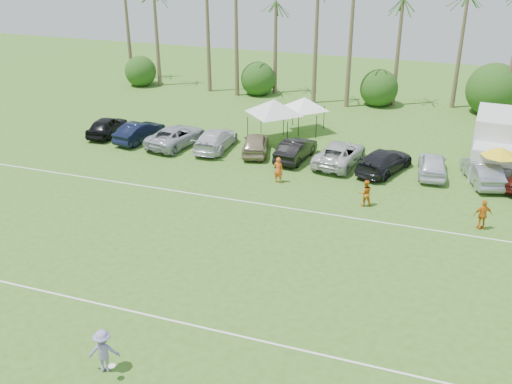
% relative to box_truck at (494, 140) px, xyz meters
% --- Properties ---
extents(ground, '(120.00, 120.00, 0.00)m').
position_rel_box_truck_xyz_m(ground, '(-15.76, -25.08, -1.93)').
color(ground, '#3A671E').
rests_on(ground, ground).
extents(field_lines, '(80.00, 12.10, 0.01)m').
position_rel_box_truck_xyz_m(field_lines, '(-15.76, -17.08, -1.93)').
color(field_lines, white).
rests_on(field_lines, ground).
extents(palm_tree_0, '(2.40, 2.40, 8.90)m').
position_rel_box_truck_xyz_m(palm_tree_0, '(-37.76, 12.92, 5.55)').
color(palm_tree_0, brown).
rests_on(palm_tree_0, ground).
extents(palm_tree_1, '(2.40, 2.40, 9.90)m').
position_rel_box_truck_xyz_m(palm_tree_1, '(-32.76, 12.92, 6.42)').
color(palm_tree_1, brown).
rests_on(palm_tree_1, ground).
extents(palm_tree_4, '(2.40, 2.40, 8.90)m').
position_rel_box_truck_xyz_m(palm_tree_4, '(-19.76, 12.92, 5.55)').
color(palm_tree_4, brown).
rests_on(palm_tree_4, ground).
extents(palm_tree_5, '(2.40, 2.40, 9.90)m').
position_rel_box_truck_xyz_m(palm_tree_5, '(-15.76, 12.92, 6.42)').
color(palm_tree_5, brown).
rests_on(palm_tree_5, ground).
extents(palm_tree_6, '(2.40, 2.40, 10.90)m').
position_rel_box_truck_xyz_m(palm_tree_6, '(-11.76, 12.92, 7.28)').
color(palm_tree_6, brown).
rests_on(palm_tree_6, ground).
extents(palm_tree_8, '(2.40, 2.40, 8.90)m').
position_rel_box_truck_xyz_m(palm_tree_8, '(-2.76, 12.92, 5.55)').
color(palm_tree_8, brown).
rests_on(palm_tree_8, ground).
extents(bush_tree_0, '(4.00, 4.00, 4.00)m').
position_rel_box_truck_xyz_m(bush_tree_0, '(-34.76, 13.92, -0.13)').
color(bush_tree_0, brown).
rests_on(bush_tree_0, ground).
extents(bush_tree_1, '(4.00, 4.00, 4.00)m').
position_rel_box_truck_xyz_m(bush_tree_1, '(-21.76, 13.92, -0.13)').
color(bush_tree_1, brown).
rests_on(bush_tree_1, ground).
extents(bush_tree_2, '(4.00, 4.00, 4.00)m').
position_rel_box_truck_xyz_m(bush_tree_2, '(-9.76, 13.92, -0.13)').
color(bush_tree_2, brown).
rests_on(bush_tree_2, ground).
extents(bush_tree_3, '(4.00, 4.00, 4.00)m').
position_rel_box_truck_xyz_m(bush_tree_3, '(0.24, 13.92, -0.13)').
color(bush_tree_3, brown).
rests_on(bush_tree_3, ground).
extents(sideline_player_a, '(0.66, 0.45, 1.75)m').
position_rel_box_truck_xyz_m(sideline_player_a, '(-13.22, -7.58, -1.06)').
color(sideline_player_a, '#EF5B1A').
rests_on(sideline_player_a, ground).
extents(sideline_player_b, '(0.99, 0.90, 1.65)m').
position_rel_box_truck_xyz_m(sideline_player_b, '(-7.28, -9.20, -1.11)').
color(sideline_player_b, orange).
rests_on(sideline_player_b, ground).
extents(sideline_player_c, '(1.11, 0.78, 1.75)m').
position_rel_box_truck_xyz_m(sideline_player_c, '(-0.69, -10.04, -1.06)').
color(sideline_player_c, orange).
rests_on(sideline_player_c, ground).
extents(box_truck, '(3.05, 7.15, 3.61)m').
position_rel_box_truck_xyz_m(box_truck, '(0.00, 0.00, 0.00)').
color(box_truck, silver).
rests_on(box_truck, ground).
extents(canopy_tent_left, '(4.83, 4.83, 3.92)m').
position_rel_box_truck_xyz_m(canopy_tent_left, '(-15.97, 0.02, 1.42)').
color(canopy_tent_left, black).
rests_on(canopy_tent_left, ground).
extents(canopy_tent_right, '(4.17, 4.17, 3.38)m').
position_rel_box_truck_xyz_m(canopy_tent_right, '(-14.31, 3.01, 0.96)').
color(canopy_tent_right, black).
rests_on(canopy_tent_right, ground).
extents(market_umbrella, '(2.40, 2.40, 2.67)m').
position_rel_box_truck_xyz_m(market_umbrella, '(0.20, -3.57, 0.46)').
color(market_umbrella, black).
rests_on(market_umbrella, ground).
extents(frisbee_player, '(1.33, 1.05, 1.79)m').
position_rel_box_truck_xyz_m(frisbee_player, '(-14.08, -26.58, -1.04)').
color(frisbee_player, '#867DB1').
rests_on(frisbee_player, ground).
extents(parked_car_0, '(2.14, 4.63, 1.53)m').
position_rel_box_truck_xyz_m(parked_car_0, '(-29.03, -3.08, -1.16)').
color(parked_car_0, black).
rests_on(parked_car_0, ground).
extents(parked_car_1, '(2.39, 4.86, 1.53)m').
position_rel_box_truck_xyz_m(parked_car_1, '(-25.87, -3.44, -1.16)').
color(parked_car_1, black).
rests_on(parked_car_1, ground).
extents(parked_car_2, '(3.37, 5.85, 1.53)m').
position_rel_box_truck_xyz_m(parked_car_2, '(-22.72, -3.40, -1.16)').
color(parked_car_2, '#A6A8B0').
rests_on(parked_car_2, ground).
extents(parked_car_3, '(2.37, 5.37, 1.53)m').
position_rel_box_truck_xyz_m(parked_car_3, '(-19.56, -3.12, -1.16)').
color(parked_car_3, silver).
rests_on(parked_car_3, ground).
extents(parked_car_4, '(2.89, 4.82, 1.53)m').
position_rel_box_truck_xyz_m(parked_car_4, '(-16.41, -2.98, -1.16)').
color(parked_car_4, gray).
rests_on(parked_car_4, ground).
extents(parked_car_5, '(2.16, 4.81, 1.53)m').
position_rel_box_truck_xyz_m(parked_car_5, '(-13.25, -3.25, -1.16)').
color(parked_car_5, black).
rests_on(parked_car_5, ground).
extents(parked_car_6, '(3.24, 5.81, 1.53)m').
position_rel_box_truck_xyz_m(parked_car_6, '(-10.10, -3.05, -1.16)').
color(parked_car_6, silver).
rests_on(parked_car_6, ground).
extents(parked_car_7, '(3.86, 5.71, 1.53)m').
position_rel_box_truck_xyz_m(parked_car_7, '(-6.94, -3.42, -1.16)').
color(parked_car_7, black).
rests_on(parked_car_7, ground).
extents(parked_car_8, '(2.18, 4.64, 1.53)m').
position_rel_box_truck_xyz_m(parked_car_8, '(-3.79, -2.98, -1.16)').
color(parked_car_8, silver).
rests_on(parked_car_8, ground).
extents(parked_car_9, '(2.87, 4.93, 1.53)m').
position_rel_box_truck_xyz_m(parked_car_9, '(-0.63, -3.25, -1.16)').
color(parked_car_9, gray).
rests_on(parked_car_9, ground).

